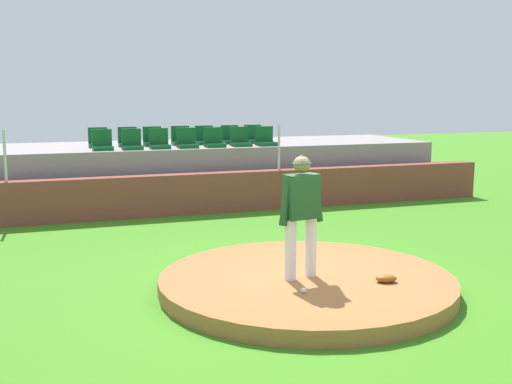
% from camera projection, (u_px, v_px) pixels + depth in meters
% --- Properties ---
extents(ground_plane, '(60.00, 60.00, 0.00)m').
position_uv_depth(ground_plane, '(306.00, 290.00, 9.07)').
color(ground_plane, '#3D831C').
extents(pitchers_mound, '(4.29, 4.29, 0.22)m').
position_uv_depth(pitchers_mound, '(306.00, 283.00, 9.05)').
color(pitchers_mound, '#A16637').
rests_on(pitchers_mound, ground_plane).
extents(pitcher, '(0.75, 0.35, 1.79)m').
position_uv_depth(pitcher, '(301.00, 207.00, 8.76)').
color(pitcher, silver).
rests_on(pitcher, pitchers_mound).
extents(baseball, '(0.07, 0.07, 0.07)m').
position_uv_depth(baseball, '(304.00, 290.00, 8.23)').
color(baseball, white).
rests_on(baseball, pitchers_mound).
extents(fielding_glove, '(0.34, 0.27, 0.11)m').
position_uv_depth(fielding_glove, '(386.00, 278.00, 8.69)').
color(fielding_glove, brown).
rests_on(fielding_glove, pitchers_mound).
extents(brick_barrier, '(15.59, 0.40, 0.96)m').
position_uv_depth(brick_barrier, '(199.00, 193.00, 14.85)').
color(brick_barrier, brown).
rests_on(brick_barrier, ground_plane).
extents(fence_post_left, '(0.06, 0.06, 1.12)m').
position_uv_depth(fence_post_left, '(5.00, 156.00, 13.29)').
color(fence_post_left, silver).
rests_on(fence_post_left, brick_barrier).
extents(fence_post_right, '(0.06, 0.06, 1.12)m').
position_uv_depth(fence_post_right, '(279.00, 147.00, 15.36)').
color(fence_post_right, silver).
rests_on(fence_post_right, brick_barrier).
extents(bleacher_platform, '(13.81, 3.48, 1.49)m').
position_uv_depth(bleacher_platform, '(178.00, 171.00, 16.95)').
color(bleacher_platform, gray).
rests_on(bleacher_platform, ground_plane).
extents(stadium_chair_0, '(0.48, 0.44, 0.50)m').
position_uv_depth(stadium_chair_0, '(102.00, 144.00, 15.00)').
color(stadium_chair_0, '#105325').
rests_on(stadium_chair_0, bleacher_platform).
extents(stadium_chair_1, '(0.48, 0.44, 0.50)m').
position_uv_depth(stadium_chair_1, '(132.00, 143.00, 15.20)').
color(stadium_chair_1, '#105325').
rests_on(stadium_chair_1, bleacher_platform).
extents(stadium_chair_2, '(0.48, 0.44, 0.50)m').
position_uv_depth(stadium_chair_2, '(159.00, 142.00, 15.45)').
color(stadium_chair_2, '#105325').
rests_on(stadium_chair_2, bleacher_platform).
extents(stadium_chair_3, '(0.48, 0.44, 0.50)m').
position_uv_depth(stadium_chair_3, '(187.00, 142.00, 15.66)').
color(stadium_chair_3, '#105325').
rests_on(stadium_chair_3, bleacher_platform).
extents(stadium_chair_4, '(0.48, 0.44, 0.50)m').
position_uv_depth(stadium_chair_4, '(214.00, 141.00, 15.89)').
color(stadium_chair_4, '#105325').
rests_on(stadium_chair_4, bleacher_platform).
extents(stadium_chair_5, '(0.48, 0.44, 0.50)m').
position_uv_depth(stadium_chair_5, '(240.00, 140.00, 16.15)').
color(stadium_chair_5, '#105325').
rests_on(stadium_chair_5, bleacher_platform).
extents(stadium_chair_6, '(0.48, 0.44, 0.50)m').
position_uv_depth(stadium_chair_6, '(265.00, 140.00, 16.34)').
color(stadium_chair_6, '#105325').
rests_on(stadium_chair_6, bleacher_platform).
extents(stadium_chair_7, '(0.48, 0.44, 0.50)m').
position_uv_depth(stadium_chair_7, '(98.00, 141.00, 15.84)').
color(stadium_chair_7, '#105325').
rests_on(stadium_chair_7, bleacher_platform).
extents(stadium_chair_8, '(0.48, 0.44, 0.50)m').
position_uv_depth(stadium_chair_8, '(128.00, 140.00, 16.06)').
color(stadium_chair_8, '#105325').
rests_on(stadium_chair_8, bleacher_platform).
extents(stadium_chair_9, '(0.48, 0.44, 0.50)m').
position_uv_depth(stadium_chair_9, '(153.00, 140.00, 16.26)').
color(stadium_chair_9, '#105325').
rests_on(stadium_chair_9, bleacher_platform).
extents(stadium_chair_10, '(0.48, 0.44, 0.50)m').
position_uv_depth(stadium_chair_10, '(181.00, 139.00, 16.55)').
color(stadium_chair_10, '#105325').
rests_on(stadium_chair_10, bleacher_platform).
extents(stadium_chair_11, '(0.48, 0.44, 0.50)m').
position_uv_depth(stadium_chair_11, '(205.00, 138.00, 16.74)').
color(stadium_chair_11, '#105325').
rests_on(stadium_chair_11, bleacher_platform).
extents(stadium_chair_12, '(0.48, 0.44, 0.50)m').
position_uv_depth(stadium_chair_12, '(231.00, 138.00, 16.96)').
color(stadium_chair_12, '#105325').
rests_on(stadium_chair_12, bleacher_platform).
extents(stadium_chair_13, '(0.48, 0.44, 0.50)m').
position_uv_depth(stadium_chair_13, '(254.00, 137.00, 17.19)').
color(stadium_chair_13, '#105325').
rests_on(stadium_chair_13, bleacher_platform).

